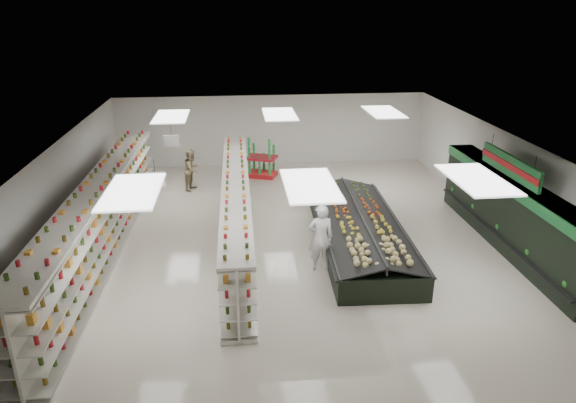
{
  "coord_description": "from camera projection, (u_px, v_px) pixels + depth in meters",
  "views": [
    {
      "loc": [
        -1.66,
        -15.01,
        7.1
      ],
      "look_at": [
        -0.09,
        0.1,
        1.16
      ],
      "focal_mm": 32.0,
      "sensor_mm": 36.0,
      "label": 1
    }
  ],
  "objects": [
    {
      "name": "floor",
      "position": [
        291.0,
        236.0,
        16.65
      ],
      "size": [
        16.0,
        16.0,
        0.0
      ],
      "primitive_type": "plane",
      "color": "beige",
      "rests_on": "ground"
    },
    {
      "name": "aisle_sign_far",
      "position": [
        172.0,
        141.0,
        17.14
      ],
      "size": [
        0.52,
        0.06,
        0.75
      ],
      "color": "white",
      "rests_on": "ceiling"
    },
    {
      "name": "gondola_center",
      "position": [
        236.0,
        212.0,
        16.21
      ],
      "size": [
        0.88,
        11.15,
        1.93
      ],
      "rotation": [
        0.0,
        0.0,
        -0.0
      ],
      "color": "silver",
      "rests_on": "floor"
    },
    {
      "name": "gondola_left",
      "position": [
        102.0,
        222.0,
        15.13
      ],
      "size": [
        1.13,
        12.82,
        2.22
      ],
      "rotation": [
        0.0,
        0.0,
        -0.01
      ],
      "color": "silver",
      "rests_on": "floor"
    },
    {
      "name": "wall_right",
      "position": [
        504.0,
        182.0,
        16.75
      ],
      "size": [
        0.02,
        16.0,
        3.2
      ],
      "primitive_type": "cube",
      "color": "white",
      "rests_on": "floor"
    },
    {
      "name": "ceiling",
      "position": [
        291.0,
        140.0,
        15.49
      ],
      "size": [
        14.0,
        16.0,
        0.02
      ],
      "primitive_type": "cube",
      "color": "white",
      "rests_on": "wall_back"
    },
    {
      "name": "shopper_background",
      "position": [
        192.0,
        170.0,
        20.47
      ],
      "size": [
        0.78,
        0.94,
        1.67
      ],
      "primitive_type": "imported",
      "rotation": [
        0.0,
        0.0,
        1.16
      ],
      "color": "#9B7E5F",
      "rests_on": "floor"
    },
    {
      "name": "aisle_sign_near",
      "position": [
        156.0,
        179.0,
        13.43
      ],
      "size": [
        0.52,
        0.06,
        0.75
      ],
      "color": "white",
      "rests_on": "ceiling"
    },
    {
      "name": "produce_island",
      "position": [
        359.0,
        230.0,
        15.95
      ],
      "size": [
        2.83,
        7.11,
        1.05
      ],
      "rotation": [
        0.0,
        0.0,
        -0.04
      ],
      "color": "black",
      "rests_on": "floor"
    },
    {
      "name": "wall_back",
      "position": [
        272.0,
        130.0,
        23.48
      ],
      "size": [
        14.0,
        0.02,
        3.2
      ],
      "primitive_type": "cube",
      "color": "white",
      "rests_on": "floor"
    },
    {
      "name": "wall_front",
      "position": [
        343.0,
        351.0,
        8.66
      ],
      "size": [
        14.0,
        0.02,
        3.2
      ],
      "primitive_type": "cube",
      "color": "white",
      "rests_on": "floor"
    },
    {
      "name": "shopper_main",
      "position": [
        321.0,
        238.0,
        14.24
      ],
      "size": [
        0.72,
        0.47,
        1.97
      ],
      "primitive_type": "imported",
      "rotation": [
        0.0,
        0.0,
        3.14
      ],
      "color": "white",
      "rests_on": "floor"
    },
    {
      "name": "produce_wall_case",
      "position": [
        512.0,
        210.0,
        15.44
      ],
      "size": [
        0.93,
        8.0,
        2.2
      ],
      "color": "black",
      "rests_on": "floor"
    },
    {
      "name": "wall_left",
      "position": [
        60.0,
        198.0,
        15.4
      ],
      "size": [
        0.02,
        16.0,
        3.2
      ],
      "primitive_type": "cube",
      "color": "white",
      "rests_on": "floor"
    },
    {
      "name": "soda_endcap",
      "position": [
        262.0,
        159.0,
        22.02
      ],
      "size": [
        1.48,
        1.25,
        1.61
      ],
      "rotation": [
        0.0,
        0.0,
        -0.37
      ],
      "color": "red",
      "rests_on": "floor"
    },
    {
      "name": "hortifruti_banner",
      "position": [
        510.0,
        166.0,
        14.9
      ],
      "size": [
        0.12,
        3.2,
        0.95
      ],
      "color": "#1D6F33",
      "rests_on": "ceiling"
    }
  ]
}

